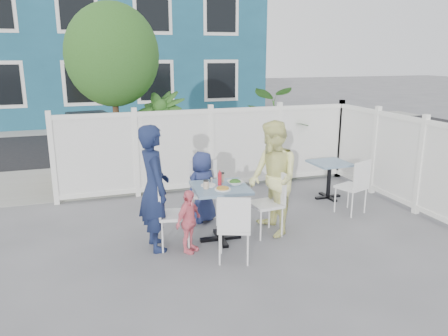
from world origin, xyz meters
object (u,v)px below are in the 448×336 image
object	(u,v)px
boy	(202,187)
main_table	(220,199)
chair_back	(204,187)
toddler	(189,222)
chair_left	(169,209)
chair_right	(271,198)
man	(154,188)
chair_near	(234,224)
utility_cabinet	(89,147)
woman	(273,179)
spare_table	(329,170)

from	to	relation	value
boy	main_table	bearing A→B (deg)	68.82
chair_back	toddler	size ratio (longest dim) A/B	1.11
chair_left	chair_right	world-z (taller)	chair_right
chair_left	boy	distance (m)	1.06
main_table	man	size ratio (longest dim) A/B	0.47
chair_near	utility_cabinet	bearing A→B (deg)	129.76
chair_back	toddler	xyz separation A→B (m)	(-0.51, -1.07, -0.13)
woman	main_table	bearing A→B (deg)	-90.51
man	toddler	distance (m)	0.65
utility_cabinet	spare_table	bearing A→B (deg)	-43.06
main_table	chair_right	xyz separation A→B (m)	(0.78, -0.01, -0.07)
utility_cabinet	boy	bearing A→B (deg)	-72.05
chair_near	toddler	distance (m)	0.69
chair_back	toddler	world-z (taller)	chair_back
chair_right	chair_near	bearing A→B (deg)	125.39
man	toddler	world-z (taller)	man
chair_right	chair_left	bearing A→B (deg)	84.20
man	boy	world-z (taller)	man
main_table	man	bearing A→B (deg)	177.63
chair_left	toddler	distance (m)	0.35
chair_left	chair_near	size ratio (longest dim) A/B	1.05
boy	utility_cabinet	bearing A→B (deg)	-87.55
chair_near	boy	world-z (taller)	boy
main_table	chair_left	distance (m)	0.75
chair_near	man	world-z (taller)	man
chair_near	spare_table	bearing A→B (deg)	57.73
utility_cabinet	woman	size ratio (longest dim) A/B	0.80
chair_back	man	world-z (taller)	man
chair_left	boy	bearing A→B (deg)	149.46
boy	toddler	distance (m)	1.15
chair_right	utility_cabinet	bearing A→B (deg)	25.73
utility_cabinet	boy	distance (m)	3.60
woman	toddler	bearing A→B (deg)	-80.22
chair_left	chair_right	xyz separation A→B (m)	(1.53, -0.00, 0.00)
chair_left	man	bearing A→B (deg)	-91.68
woman	man	bearing A→B (deg)	-91.71
utility_cabinet	man	size ratio (longest dim) A/B	0.79
utility_cabinet	chair_right	distance (m)	4.70
main_table	man	distance (m)	0.96
chair_left	chair_near	distance (m)	1.01
spare_table	chair_back	xyz separation A→B (m)	(-2.51, -0.35, 0.03)
man	main_table	bearing A→B (deg)	-97.56
spare_table	chair_left	world-z (taller)	chair_left
main_table	chair_near	world-z (taller)	chair_near
utility_cabinet	chair_back	world-z (taller)	utility_cabinet
chair_left	woman	xyz separation A→B (m)	(1.56, -0.00, 0.29)
toddler	woman	bearing A→B (deg)	-31.12
chair_right	boy	world-z (taller)	boy
boy	man	bearing A→B (deg)	16.22
spare_table	chair_right	world-z (taller)	chair_right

